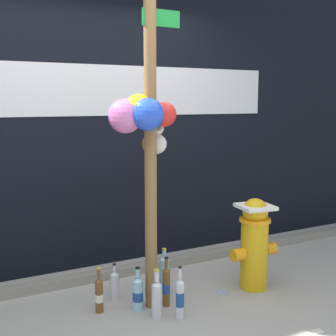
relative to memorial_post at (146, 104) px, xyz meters
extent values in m
plane|color=#9E9B93|center=(-0.09, -0.35, -1.58)|extent=(14.00, 14.00, 0.00)
cube|color=black|center=(-0.09, 1.15, 0.02)|extent=(10.00, 0.20, 3.21)
cube|color=silver|center=(-0.05, 1.05, 0.12)|extent=(3.87, 0.01, 0.47)
cube|color=gray|center=(-0.09, 0.70, -1.54)|extent=(8.00, 0.12, 0.08)
cylinder|color=olive|center=(0.04, 0.00, -0.26)|extent=(0.09, 0.09, 2.64)
cube|color=#198C33|center=(0.13, 0.00, 0.62)|extent=(0.31, 0.03, 0.12)
sphere|color=yellow|center=(-0.07, -0.02, -0.03)|extent=(0.20, 0.20, 0.20)
sphere|color=#D66BB2|center=(-0.16, 0.02, -0.09)|extent=(0.25, 0.25, 0.25)
sphere|color=red|center=(0.16, 0.02, -0.08)|extent=(0.19, 0.19, 0.19)
sphere|color=orange|center=(-0.05, -0.04, -0.04)|extent=(0.19, 0.19, 0.19)
sphere|color=blue|center=(-0.03, -0.10, -0.08)|extent=(0.24, 0.24, 0.24)
sphere|color=brown|center=(0.11, 0.12, -0.31)|extent=(0.16, 0.16, 0.16)
sphere|color=brown|center=(0.11, 0.12, -0.19)|extent=(0.12, 0.12, 0.12)
sphere|color=brown|center=(0.07, 0.12, -0.16)|extent=(0.05, 0.05, 0.05)
sphere|color=brown|center=(0.15, 0.12, -0.16)|extent=(0.05, 0.05, 0.05)
sphere|color=brown|center=(0.11, 0.07, -0.19)|extent=(0.04, 0.04, 0.04)
sphere|color=silver|center=(0.14, 0.10, -0.31)|extent=(0.16, 0.16, 0.16)
sphere|color=silver|center=(0.14, 0.10, -0.19)|extent=(0.11, 0.11, 0.11)
sphere|color=silver|center=(0.10, 0.10, -0.16)|extent=(0.05, 0.05, 0.05)
sphere|color=silver|center=(0.17, 0.10, -0.16)|extent=(0.05, 0.05, 0.05)
sphere|color=#9D9992|center=(0.14, 0.05, -0.19)|extent=(0.04, 0.04, 0.04)
cylinder|color=gold|center=(0.97, -0.09, -1.29)|extent=(0.23, 0.23, 0.59)
cylinder|color=orange|center=(0.97, -0.09, -0.98)|extent=(0.27, 0.27, 0.03)
sphere|color=gold|center=(0.97, -0.09, -0.90)|extent=(0.22, 0.22, 0.22)
cylinder|color=orange|center=(0.80, -0.09, -1.26)|extent=(0.10, 0.10, 0.10)
cylinder|color=orange|center=(1.14, -0.09, -1.26)|extent=(0.10, 0.10, 0.10)
cube|color=white|center=(0.97, -0.09, -0.86)|extent=(0.31, 0.31, 0.03)
cylinder|color=silver|center=(0.14, -0.28, -1.44)|extent=(0.06, 0.06, 0.28)
cone|color=silver|center=(0.14, -0.28, -1.29)|extent=(0.06, 0.06, 0.02)
cylinder|color=silver|center=(0.14, -0.28, -1.23)|extent=(0.02, 0.02, 0.09)
cylinder|color=#1E478C|center=(0.14, -0.28, -1.43)|extent=(0.06, 0.06, 0.11)
cylinder|color=black|center=(0.14, -0.28, -1.19)|extent=(0.02, 0.02, 0.01)
cylinder|color=#93CCE0|center=(0.23, 0.16, -1.43)|extent=(0.08, 0.08, 0.30)
cone|color=#93CCE0|center=(0.23, 0.16, -1.27)|extent=(0.08, 0.08, 0.03)
cylinder|color=#93CCE0|center=(0.23, 0.16, -1.22)|extent=(0.03, 0.03, 0.05)
cylinder|color=gold|center=(0.23, 0.16, -1.19)|extent=(0.04, 0.04, 0.01)
cylinder|color=silver|center=(-0.01, -0.19, -1.45)|extent=(0.08, 0.08, 0.25)
cone|color=silver|center=(-0.01, -0.19, -1.31)|extent=(0.08, 0.08, 0.03)
cylinder|color=silver|center=(-0.01, -0.19, -1.26)|extent=(0.04, 0.04, 0.08)
cylinder|color=gold|center=(-0.01, -0.19, -1.21)|extent=(0.04, 0.04, 0.01)
cylinder|color=silver|center=(-0.17, 0.25, -1.48)|extent=(0.07, 0.07, 0.21)
cone|color=silver|center=(-0.17, 0.25, -1.36)|extent=(0.07, 0.07, 0.03)
cylinder|color=silver|center=(-0.17, 0.25, -1.32)|extent=(0.02, 0.02, 0.05)
cylinder|color=black|center=(-0.17, 0.25, -1.29)|extent=(0.03, 0.03, 0.01)
cylinder|color=brown|center=(0.14, -0.05, -1.44)|extent=(0.06, 0.06, 0.29)
cone|color=brown|center=(0.14, -0.05, -1.28)|extent=(0.06, 0.06, 0.02)
cylinder|color=brown|center=(0.14, -0.05, -1.23)|extent=(0.03, 0.03, 0.07)
cylinder|color=#1E478C|center=(0.14, -0.05, -1.44)|extent=(0.06, 0.06, 0.08)
cylinder|color=black|center=(0.14, -0.05, -1.19)|extent=(0.03, 0.03, 0.01)
cylinder|color=#93CCE0|center=(-0.08, -0.01, -1.46)|extent=(0.08, 0.08, 0.23)
cone|color=#93CCE0|center=(-0.08, -0.01, -1.33)|extent=(0.08, 0.08, 0.03)
cylinder|color=#93CCE0|center=(-0.08, -0.01, -1.28)|extent=(0.03, 0.03, 0.07)
cylinder|color=#1E478C|center=(-0.08, -0.01, -1.47)|extent=(0.08, 0.08, 0.07)
cylinder|color=black|center=(-0.08, -0.01, -1.24)|extent=(0.04, 0.04, 0.01)
cylinder|color=brown|center=(-0.36, 0.09, -1.46)|extent=(0.06, 0.06, 0.24)
cone|color=brown|center=(-0.36, 0.09, -1.32)|extent=(0.06, 0.06, 0.02)
cylinder|color=brown|center=(-0.36, 0.09, -1.27)|extent=(0.03, 0.03, 0.08)
cylinder|color=silver|center=(-0.36, 0.09, -1.47)|extent=(0.06, 0.06, 0.06)
cylinder|color=gold|center=(-0.36, 0.09, -1.23)|extent=(0.03, 0.03, 0.01)
cube|color=silver|center=(0.89, -0.90, -1.58)|extent=(0.09, 0.07, 0.01)
cube|color=#8C99B2|center=(0.67, -0.06, -1.58)|extent=(0.12, 0.12, 0.01)
camera|label=1|loc=(-1.41, -3.02, 0.02)|focal=48.20mm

